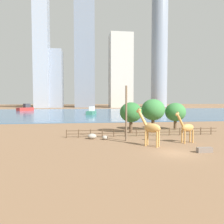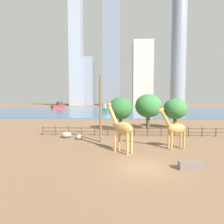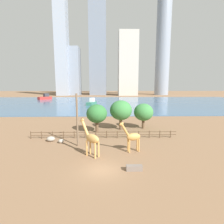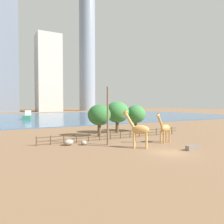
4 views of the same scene
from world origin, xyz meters
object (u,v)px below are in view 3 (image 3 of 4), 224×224
boulder_by_pole (61,141)px  feeding_trough (134,168)px  giraffe_companion (132,137)px  tree_right_tall (121,110)px  tree_left_large (97,114)px  boat_sailboat (45,97)px  boulder_near_fence (51,139)px  boat_ferry (92,103)px  giraffe_tall (91,138)px  utility_pole (77,120)px  tree_center_broad (144,112)px

boulder_by_pole → feeding_trough: 14.38m
giraffe_companion → boulder_by_pole: giraffe_companion is taller
boulder_by_pole → tree_right_tall: bearing=39.8°
tree_left_large → boat_sailboat: bearing=115.5°
boulder_near_fence → tree_left_large: bearing=37.2°
boulder_by_pole → tree_right_tall: tree_right_tall is taller
feeding_trough → tree_left_large: size_ratio=0.32×
boat_ferry → feeding_trough: bearing=25.0°
giraffe_companion → boat_ferry: 60.15m
giraffe_companion → boulder_by_pole: (-11.17, 4.07, -1.86)m
giraffe_tall → boulder_by_pole: giraffe_tall is taller
boat_ferry → utility_pole: bearing=18.7°
tree_right_tall → tree_left_large: bearing=-156.4°
boat_ferry → giraffe_companion: bearing=26.4°
tree_right_tall → boat_ferry: 47.54m
giraffe_tall → boat_sailboat: bearing=-25.4°
boulder_by_pole → boat_sailboat: 95.23m
giraffe_companion → tree_left_large: (-5.66, 10.63, 1.59)m
giraffe_companion → tree_right_tall: tree_right_tall is taller
boulder_by_pole → tree_center_broad: (15.50, 9.53, 3.26)m
utility_pole → boulder_by_pole: (-3.01, 1.45, -3.78)m
giraffe_tall → boulder_by_pole: 8.01m
boat_ferry → giraffe_tall: bearing=20.9°
giraffe_tall → giraffe_companion: giraffe_tall is taller
utility_pole → giraffe_companion: bearing=-17.8°
giraffe_companion → tree_right_tall: bearing=-100.8°
feeding_trough → tree_right_tall: 18.80m
giraffe_companion → tree_left_large: tree_left_large is taller
tree_left_large → boulder_near_fence: bearing=-142.8°
giraffe_tall → boulder_near_fence: giraffe_tall is taller
tree_right_tall → utility_pole: bearing=-126.3°
giraffe_tall → tree_center_broad: size_ratio=0.93×
feeding_trough → utility_pole: bearing=132.9°
giraffe_tall → boat_sailboat: (-39.41, 94.40, -0.93)m
giraffe_tall → boulder_near_fence: 9.98m
feeding_trough → tree_center_broad: size_ratio=0.33×
utility_pole → boat_ferry: size_ratio=1.05×
giraffe_tall → boulder_by_pole: (-5.52, 5.42, -2.11)m
feeding_trough → boulder_by_pole: bearing=137.7°
tree_center_broad → utility_pole: bearing=-138.7°
boulder_by_pole → boat_ferry: boat_ferry is taller
boat_sailboat → boulder_by_pole: bearing=60.7°
boulder_by_pole → boat_sailboat: bearing=110.8°
boulder_by_pole → boat_ferry: 55.04m
feeding_trough → boat_sailboat: (-44.53, 98.66, 1.21)m
boulder_near_fence → boat_ferry: (2.00, 54.14, 0.88)m
tree_right_tall → boat_sailboat: tree_right_tall is taller
giraffe_companion → boulder_near_fence: (-13.12, 4.97, -1.76)m
giraffe_tall → boulder_near_fence: bearing=1.7°
giraffe_companion → boulder_by_pole: size_ratio=5.07×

